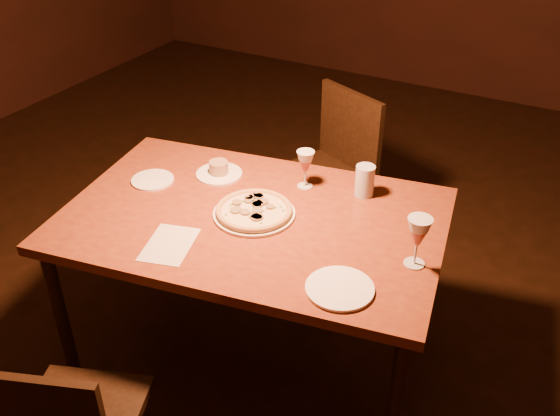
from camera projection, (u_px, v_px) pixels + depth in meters
The scene contains 11 objects.
floor at pixel (243, 346), 2.86m from camera, with size 7.00×7.00×0.00m, color black.
dining_table at pixel (253, 230), 2.42m from camera, with size 1.57×1.15×0.77m.
chair_far at pixel (330, 167), 3.25m from camera, with size 0.57×0.57×0.89m.
pizza_plate at pixel (254, 211), 2.37m from camera, with size 0.31×0.31×0.03m.
ramekin_saucer at pixel (219, 171), 2.63m from camera, with size 0.20×0.20×0.06m.
wine_glass_far at pixel (305, 169), 2.52m from camera, with size 0.07×0.07×0.16m, color #AB4E47, non-canonical shape.
wine_glass_right at pixel (417, 242), 2.08m from camera, with size 0.08×0.08×0.19m, color #AB4E47, non-canonical shape.
water_tumbler at pixel (365, 181), 2.47m from camera, with size 0.08×0.08×0.13m, color #B6BDC6.
side_plate_left at pixel (153, 180), 2.60m from camera, with size 0.18×0.18×0.01m, color white.
side_plate_near at pixel (340, 288), 2.01m from camera, with size 0.22×0.22×0.01m, color white.
menu_card at pixel (169, 244), 2.22m from camera, with size 0.16×0.23×0.00m, color beige.
Camera 1 is at (1.14, -1.73, 2.08)m, focal length 40.00 mm.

